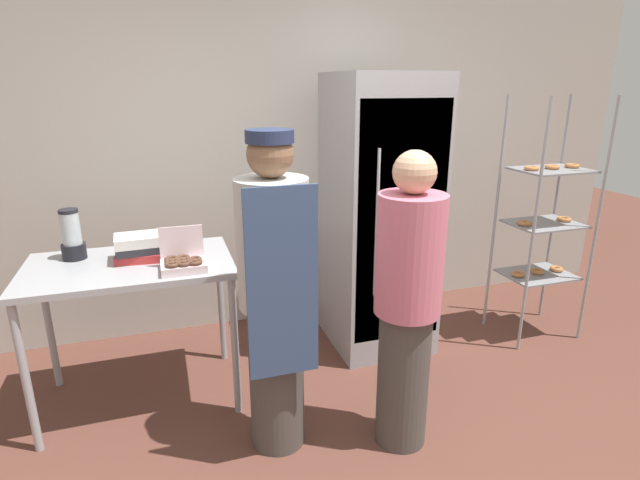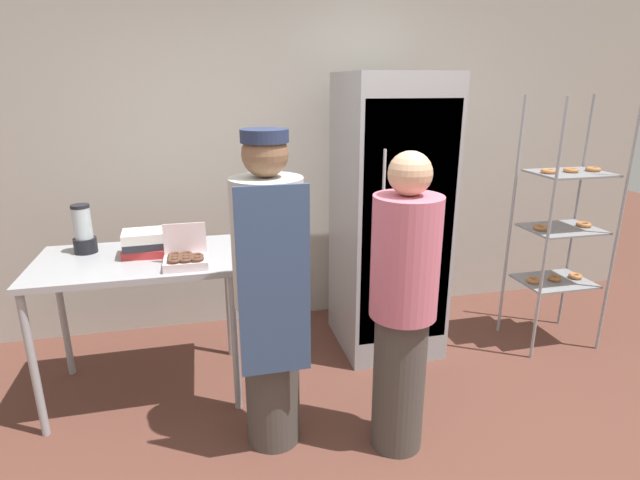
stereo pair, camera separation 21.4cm
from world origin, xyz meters
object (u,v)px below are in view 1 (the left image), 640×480
at_px(donut_box, 183,263).
at_px(person_baker, 274,294).
at_px(binder_stack, 140,247).
at_px(refrigerator, 379,216).
at_px(blender_pitcher, 72,237).
at_px(person_customer, 407,304).
at_px(baking_rack, 544,223).

height_order(donut_box, person_baker, person_baker).
bearing_deg(binder_stack, refrigerator, 7.34).
xyz_separation_m(refrigerator, binder_stack, (-1.64, -0.21, -0.01)).
height_order(refrigerator, person_baker, refrigerator).
relative_size(donut_box, blender_pitcher, 0.81).
relative_size(blender_pitcher, person_baker, 0.18).
distance_m(blender_pitcher, binder_stack, 0.41).
bearing_deg(blender_pitcher, binder_stack, -19.88).
height_order(blender_pitcher, binder_stack, blender_pitcher).
bearing_deg(person_baker, person_customer, -16.58).
distance_m(binder_stack, person_customer, 1.58).
bearing_deg(donut_box, baking_rack, 4.45).
height_order(donut_box, person_customer, person_customer).
relative_size(refrigerator, person_baker, 1.16).
distance_m(refrigerator, blender_pitcher, 2.02).
xyz_separation_m(baking_rack, person_customer, (-1.58, -0.83, -0.08)).
bearing_deg(donut_box, blender_pitcher, 146.27).
relative_size(donut_box, binder_stack, 0.83).
bearing_deg(blender_pitcher, refrigerator, 2.09).
height_order(person_baker, person_customer, person_baker).
height_order(refrigerator, baking_rack, refrigerator).
bearing_deg(person_customer, refrigerator, 73.00).
bearing_deg(baking_rack, refrigerator, 167.67).
bearing_deg(person_customer, baking_rack, 27.69).
bearing_deg(person_customer, person_baker, 163.42).
relative_size(baking_rack, donut_box, 7.47).
height_order(donut_box, binder_stack, donut_box).
bearing_deg(refrigerator, person_baker, -137.52).
relative_size(binder_stack, person_baker, 0.17).
distance_m(donut_box, binder_stack, 0.35).
distance_m(refrigerator, person_baker, 1.34).
bearing_deg(binder_stack, donut_box, -49.72).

